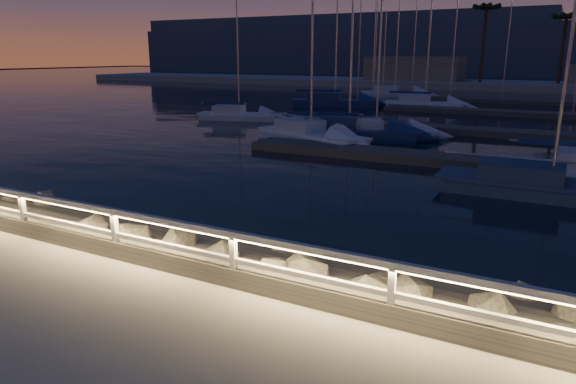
% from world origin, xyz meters
% --- Properties ---
extents(ground, '(400.00, 400.00, 0.00)m').
position_xyz_m(ground, '(0.00, 0.00, 0.00)').
color(ground, '#ABA69B').
rests_on(ground, ground).
extents(harbor_water, '(400.00, 440.00, 0.60)m').
position_xyz_m(harbor_water, '(0.00, 31.22, -0.97)').
color(harbor_water, black).
rests_on(harbor_water, ground).
extents(guard_rail, '(44.11, 0.12, 1.06)m').
position_xyz_m(guard_rail, '(-0.07, -0.00, 0.77)').
color(guard_rail, silver).
rests_on(guard_rail, ground).
extents(riprap, '(39.20, 2.11, 1.18)m').
position_xyz_m(riprap, '(-4.54, 0.98, -0.11)').
color(riprap, slate).
rests_on(riprap, ground).
extents(floating_docks, '(22.00, 36.00, 0.40)m').
position_xyz_m(floating_docks, '(0.00, 32.50, -0.40)').
color(floating_docks, '#5E554E').
rests_on(floating_docks, ground).
extents(far_shore, '(160.00, 14.00, 5.20)m').
position_xyz_m(far_shore, '(-0.12, 74.05, 0.29)').
color(far_shore, '#ABA69B').
rests_on(far_shore, ground).
extents(palm_left, '(3.00, 3.00, 11.20)m').
position_xyz_m(palm_left, '(-8.00, 72.00, 10.14)').
color(palm_left, '#493522').
rests_on(palm_left, ground).
extents(palm_center, '(3.00, 3.00, 9.70)m').
position_xyz_m(palm_center, '(2.00, 73.00, 8.78)').
color(palm_center, '#493522').
rests_on(palm_center, ground).
extents(distant_hills, '(230.00, 37.50, 18.00)m').
position_xyz_m(distant_hills, '(-22.13, 133.69, 4.74)').
color(distant_hills, '#3E4C5F').
rests_on(distant_hills, ground).
extents(sailboat_a, '(7.49, 4.45, 12.42)m').
position_xyz_m(sailboat_a, '(-9.44, 18.58, -0.15)').
color(sailboat_a, silver).
rests_on(sailboat_a, ground).
extents(sailboat_b, '(8.48, 4.58, 13.93)m').
position_xyz_m(sailboat_b, '(-8.05, 20.63, -0.14)').
color(sailboat_b, navy).
rests_on(sailboat_b, ground).
extents(sailboat_c, '(7.61, 2.37, 12.85)m').
position_xyz_m(sailboat_c, '(2.79, 12.13, -0.19)').
color(sailboat_c, navy).
rests_on(sailboat_c, ground).
extents(sailboat_e, '(6.50, 3.48, 10.72)m').
position_xyz_m(sailboat_e, '(-18.73, 25.32, -0.20)').
color(sailboat_e, silver).
rests_on(sailboat_e, ground).
extents(sailboat_f, '(7.10, 4.58, 11.81)m').
position_xyz_m(sailboat_f, '(-6.68, 21.53, -0.19)').
color(sailboat_f, silver).
rests_on(sailboat_f, ground).
extents(sailboat_i, '(7.54, 2.98, 12.58)m').
position_xyz_m(sailboat_i, '(-8.44, 40.64, -0.15)').
color(sailboat_i, silver).
rests_on(sailboat_i, ground).
extents(sailboat_j, '(8.63, 4.94, 14.22)m').
position_xyz_m(sailboat_j, '(-16.56, 38.59, -0.14)').
color(sailboat_j, navy).
rests_on(sailboat_j, ground).
extents(sailboat_n, '(8.15, 4.15, 13.39)m').
position_xyz_m(sailboat_n, '(-14.91, 52.68, -0.16)').
color(sailboat_n, silver).
rests_on(sailboat_n, ground).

